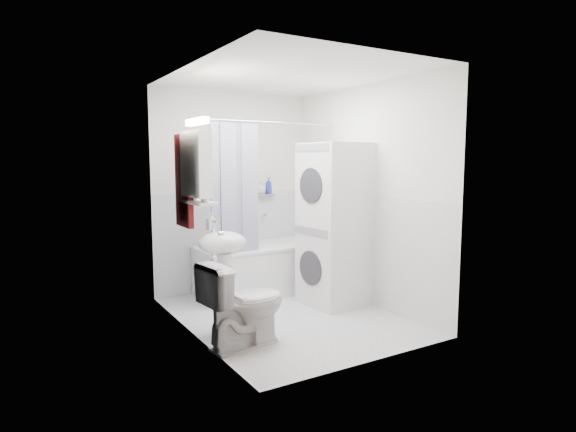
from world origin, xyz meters
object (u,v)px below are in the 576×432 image
bathtub (262,266)px  washer_dryer (335,224)px  sink (223,258)px  toilet (244,304)px

bathtub → washer_dryer: bearing=-58.7°
bathtub → washer_dryer: size_ratio=0.86×
sink → washer_dryer: bearing=9.8°
sink → bathtub: bearing=47.9°
bathtub → washer_dryer: 1.09m
washer_dryer → sink: bearing=-173.7°
sink → toilet: 0.49m
washer_dryer → toilet: bearing=-160.0°
toilet → sink: bearing=-1.6°
toilet → washer_dryer: bearing=-73.5°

